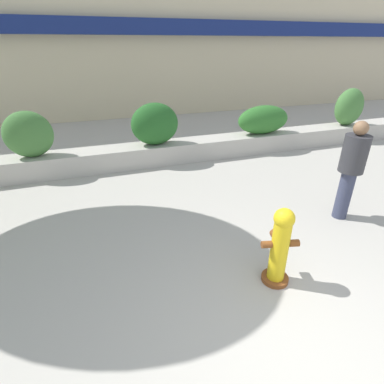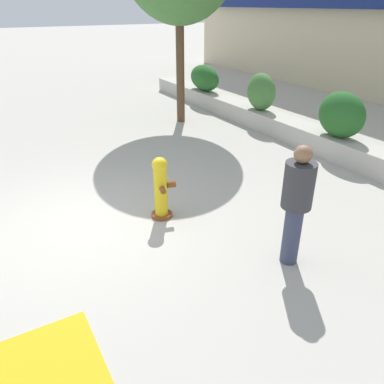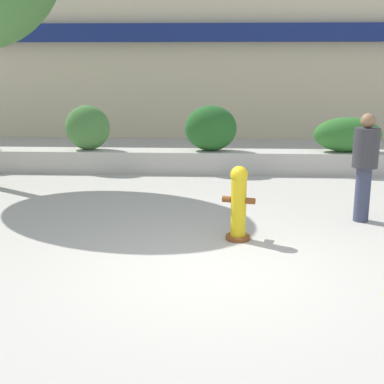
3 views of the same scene
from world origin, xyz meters
name	(u,v)px [view 3 (image 3 of 3)]	position (x,y,z in m)	size (l,w,h in m)	color
ground_plane	(209,271)	(0.00, 0.00, 0.00)	(120.00, 120.00, 0.00)	#B2ADA3
building_facade	(217,13)	(0.00, 11.98, 3.99)	(30.00, 1.36, 8.00)	beige
planter_wall_low	(214,161)	(0.00, 6.00, 0.25)	(18.00, 0.70, 0.50)	#B7B2A8
hedge_bush_1	(88,128)	(-2.92, 6.00, 1.01)	(1.03, 0.60, 1.03)	#427538
hedge_bush_2	(211,128)	(-0.08, 6.00, 1.02)	(1.18, 0.70, 1.03)	#235B23
hedge_bush_3	(348,135)	(3.00, 6.00, 0.89)	(1.53, 0.68, 0.78)	#2D6B28
fire_hydrant	(239,202)	(0.39, 1.24, 0.55)	(0.48, 0.47, 1.08)	brown
pedestrian	(365,161)	(2.40, 2.25, 0.99)	(0.46, 0.46, 1.73)	#383D56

